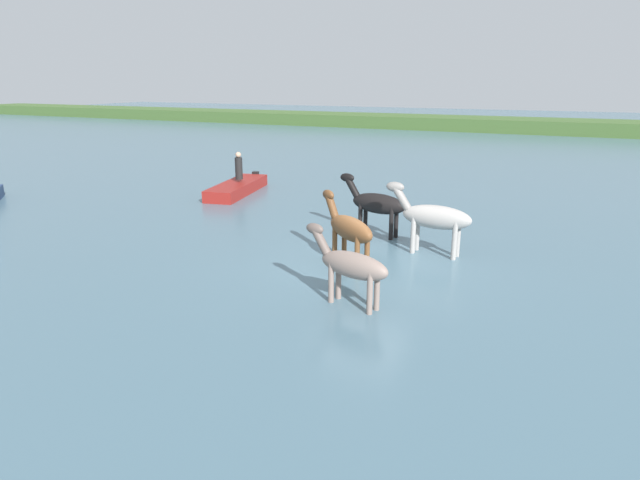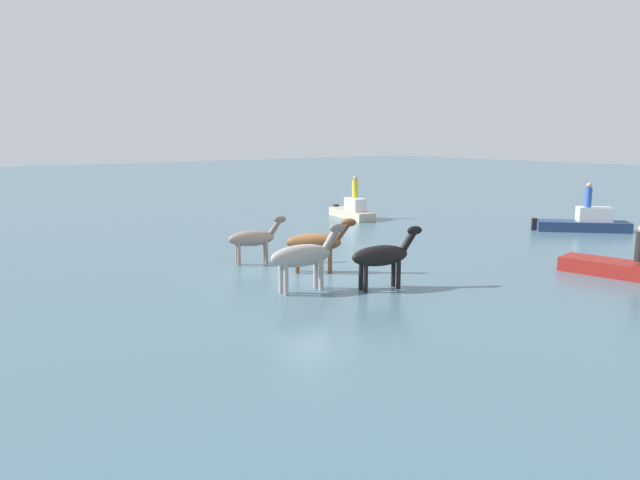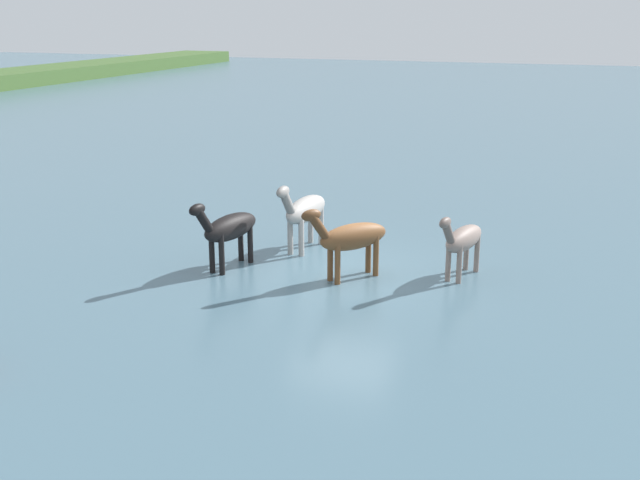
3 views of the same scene
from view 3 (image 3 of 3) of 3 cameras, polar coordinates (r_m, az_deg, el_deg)
name	(u,v)px [view 3 (image 3 of 3)]	position (r m, az deg, el deg)	size (l,w,h in m)	color
ground_plane	(344,274)	(19.18, 1.75, -2.47)	(160.42, 160.42, 0.00)	#476675
horse_lead	(351,237)	(18.55, 2.23, 0.19)	(2.14, 1.72, 1.86)	brown
horse_gray_outer	(304,210)	(20.77, -1.14, 2.16)	(2.56, 0.78, 1.98)	#9E9993
horse_rear_stallion	(229,228)	(19.41, -6.64, 0.86)	(2.43, 0.95, 1.88)	black
horse_dark_mare	(462,240)	(18.97, 10.27, 0.03)	(2.20, 0.91, 1.71)	gray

